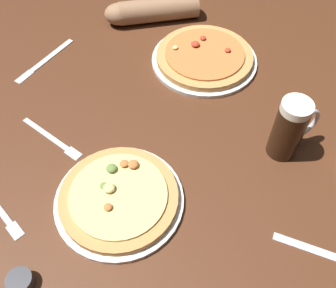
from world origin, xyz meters
The scene contains 9 objects.
ground_plane centered at (0.00, 0.00, -0.01)m, with size 2.40×2.40×0.03m, color #4C2816.
pizza_plate_near centered at (-0.12, -0.15, 0.02)m, with size 0.31×0.31×0.05m.
pizza_plate_far centered at (0.13, 0.34, 0.02)m, with size 0.33×0.33×0.05m.
beer_mug_dark centered at (0.30, -0.01, 0.09)m, with size 0.13×0.09×0.18m.
ramekin_butter centered at (-0.31, -0.34, 0.02)m, with size 0.05×0.05×0.03m, color #333338.
knife_right centered at (0.33, -0.30, 0.00)m, with size 0.22×0.11×0.01m.
fork_spare centered at (-0.31, 0.04, 0.00)m, with size 0.18×0.15×0.01m.
knife_spare centered at (-0.38, 0.36, 0.00)m, with size 0.16×0.21×0.01m.
diner_arm centered at (-0.05, 0.56, 0.04)m, with size 0.33×0.12×0.08m.
Camera 1 is at (-0.02, -0.60, 0.80)m, focal length 40.73 mm.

